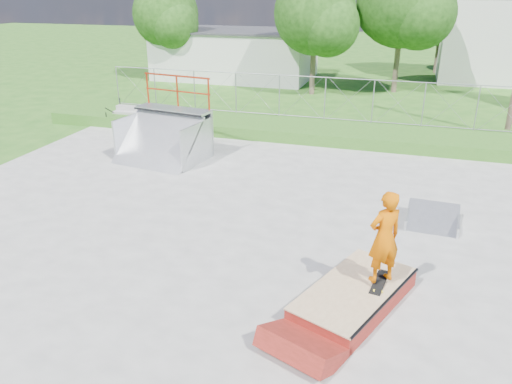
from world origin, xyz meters
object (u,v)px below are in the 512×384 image
at_px(quarter_pipe, 160,122).
at_px(skater, 384,241).
at_px(grind_box, 354,297).
at_px(flat_bank_ramp, 432,219).

distance_m(quarter_pipe, skater, 10.44).
relative_size(grind_box, quarter_pipe, 1.10).
height_order(grind_box, quarter_pipe, quarter_pipe).
bearing_deg(grind_box, flat_bank_ramp, 91.49).
bearing_deg(quarter_pipe, skater, -30.61).
bearing_deg(skater, quarter_pipe, -77.32).
distance_m(quarter_pipe, flat_bank_ramp, 9.64).
distance_m(grind_box, skater, 1.29).
relative_size(quarter_pipe, skater, 1.53).
relative_size(flat_bank_ramp, skater, 0.75).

